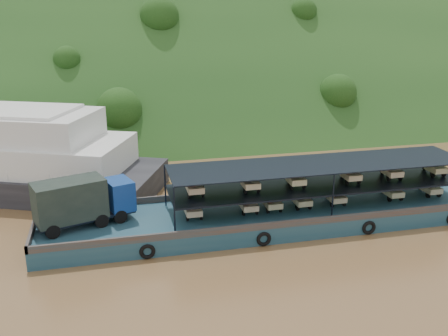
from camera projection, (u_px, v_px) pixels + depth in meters
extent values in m
plane|color=brown|center=(257.00, 216.00, 39.65)|extent=(160.00, 160.00, 0.00)
cube|color=#153513|center=(185.00, 120.00, 72.97)|extent=(140.00, 39.60, 39.60)
cube|color=#15394A|center=(275.00, 216.00, 38.14)|extent=(35.00, 7.00, 1.20)
cube|color=#592D19|center=(261.00, 190.00, 41.02)|extent=(35.00, 0.20, 0.50)
cube|color=#592D19|center=(291.00, 223.00, 34.73)|extent=(35.00, 0.20, 0.50)
cube|color=#592D19|center=(33.00, 228.00, 34.03)|extent=(0.20, 7.00, 0.50)
torus|color=black|center=(147.00, 252.00, 32.66)|extent=(1.06, 0.26, 1.06)
torus|color=black|center=(264.00, 239.00, 34.43)|extent=(1.06, 0.26, 1.06)
torus|color=black|center=(369.00, 228.00, 36.19)|extent=(1.06, 0.26, 1.06)
cylinder|color=black|center=(53.00, 232.00, 32.92)|extent=(1.04, 0.64, 0.98)
cylinder|color=black|center=(45.00, 221.00, 34.58)|extent=(1.04, 0.64, 0.98)
cylinder|color=black|center=(101.00, 221.00, 34.61)|extent=(1.04, 0.64, 0.98)
cylinder|color=black|center=(92.00, 211.00, 36.26)|extent=(1.04, 0.64, 0.98)
cylinder|color=black|center=(120.00, 216.00, 35.30)|extent=(1.04, 0.64, 0.98)
cylinder|color=black|center=(110.00, 207.00, 36.95)|extent=(1.04, 0.64, 0.98)
cube|color=black|center=(86.00, 216.00, 34.99)|extent=(6.99, 4.18, 0.20)
cube|color=navy|center=(119.00, 194.00, 35.93)|extent=(2.33, 2.76, 2.15)
cube|color=black|center=(130.00, 187.00, 36.23)|extent=(0.68, 1.87, 0.88)
cube|color=black|center=(70.00, 200.00, 34.06)|extent=(5.20, 3.73, 2.74)
cube|color=black|center=(319.00, 184.00, 38.21)|extent=(23.00, 5.00, 0.12)
cube|color=black|center=(320.00, 164.00, 37.71)|extent=(23.00, 5.00, 0.08)
cylinder|color=black|center=(174.00, 210.00, 33.36)|extent=(0.12, 0.12, 3.30)
cylinder|color=black|center=(165.00, 186.00, 37.99)|extent=(0.12, 0.12, 3.30)
cylinder|color=black|center=(333.00, 196.00, 35.90)|extent=(0.12, 0.12, 3.30)
cylinder|color=black|center=(306.00, 174.00, 40.53)|extent=(0.12, 0.12, 3.30)
cylinder|color=black|center=(431.00, 165.00, 43.07)|extent=(0.12, 0.12, 3.30)
cylinder|color=black|center=(190.00, 208.00, 37.44)|extent=(0.12, 0.52, 0.52)
cylinder|color=black|center=(187.00, 218.00, 35.66)|extent=(0.14, 0.52, 0.52)
cylinder|color=black|center=(201.00, 216.00, 35.88)|extent=(0.14, 0.52, 0.52)
cube|color=beige|center=(193.00, 211.00, 35.99)|extent=(1.15, 1.50, 0.44)
cube|color=red|center=(190.00, 203.00, 37.00)|extent=(0.55, 0.80, 0.80)
cube|color=red|center=(191.00, 197.00, 36.66)|extent=(0.50, 0.10, 0.10)
cylinder|color=black|center=(244.00, 203.00, 38.36)|extent=(0.12, 0.52, 0.52)
cylinder|color=black|center=(244.00, 212.00, 36.59)|extent=(0.14, 0.52, 0.52)
cylinder|color=black|center=(257.00, 211.00, 36.81)|extent=(0.14, 0.52, 0.52)
cube|color=beige|center=(249.00, 206.00, 36.92)|extent=(1.15, 1.50, 0.44)
cube|color=red|center=(245.00, 198.00, 37.92)|extent=(0.55, 0.80, 0.80)
cube|color=red|center=(246.00, 193.00, 37.59)|extent=(0.50, 0.10, 0.10)
cylinder|color=black|center=(295.00, 198.00, 39.29)|extent=(0.12, 0.52, 0.52)
cylinder|color=black|center=(297.00, 207.00, 37.52)|extent=(0.14, 0.52, 0.52)
cylinder|color=black|center=(310.00, 206.00, 37.74)|extent=(0.14, 0.52, 0.52)
cube|color=beige|center=(302.00, 201.00, 37.84)|extent=(1.15, 1.50, 0.44)
cube|color=red|center=(297.00, 193.00, 38.85)|extent=(0.55, 0.80, 0.80)
cube|color=red|center=(298.00, 188.00, 38.51)|extent=(0.50, 0.10, 0.10)
cylinder|color=black|center=(328.00, 195.00, 39.91)|extent=(0.12, 0.52, 0.52)
cylinder|color=black|center=(332.00, 204.00, 38.14)|extent=(0.14, 0.52, 0.52)
cylinder|color=black|center=(344.00, 203.00, 38.36)|extent=(0.14, 0.52, 0.52)
cube|color=beige|center=(336.00, 198.00, 38.47)|extent=(1.15, 1.50, 0.44)
cube|color=red|center=(330.00, 190.00, 39.48)|extent=(0.55, 0.80, 0.80)
cube|color=red|center=(332.00, 185.00, 39.14)|extent=(0.50, 0.10, 0.10)
cylinder|color=black|center=(383.00, 190.00, 41.00)|extent=(0.12, 0.52, 0.52)
cylinder|color=black|center=(390.00, 199.00, 39.22)|extent=(0.14, 0.52, 0.52)
cylinder|color=black|center=(401.00, 197.00, 39.44)|extent=(0.14, 0.52, 0.52)
cube|color=beige|center=(393.00, 192.00, 39.55)|extent=(1.15, 1.50, 0.44)
cube|color=red|center=(386.00, 185.00, 40.56)|extent=(0.55, 0.80, 0.80)
cube|color=red|center=(388.00, 180.00, 40.22)|extent=(0.50, 0.10, 0.10)
cylinder|color=black|center=(420.00, 187.00, 41.76)|extent=(0.12, 0.52, 0.52)
cylinder|color=black|center=(428.00, 195.00, 39.98)|extent=(0.14, 0.52, 0.52)
cylinder|color=black|center=(439.00, 194.00, 40.20)|extent=(0.14, 0.52, 0.52)
cube|color=beige|center=(431.00, 189.00, 40.31)|extent=(1.15, 1.50, 0.44)
cube|color=#B50D0C|center=(423.00, 182.00, 41.32)|extent=(0.55, 0.80, 0.80)
cube|color=#B50D0C|center=(425.00, 177.00, 40.98)|extent=(0.50, 0.10, 0.10)
cylinder|color=black|center=(267.00, 201.00, 38.77)|extent=(0.12, 0.52, 0.52)
cylinder|color=black|center=(268.00, 210.00, 37.00)|extent=(0.14, 0.52, 0.52)
cylinder|color=black|center=(280.00, 209.00, 37.22)|extent=(0.14, 0.52, 0.52)
cube|color=beige|center=(273.00, 203.00, 37.33)|extent=(1.15, 1.50, 0.44)
cube|color=red|center=(268.00, 196.00, 38.34)|extent=(0.55, 0.80, 0.80)
cube|color=red|center=(269.00, 191.00, 38.00)|extent=(0.50, 0.10, 0.10)
cylinder|color=black|center=(192.00, 186.00, 36.94)|extent=(0.12, 0.52, 0.52)
cylinder|color=black|center=(189.00, 195.00, 35.17)|extent=(0.14, 0.52, 0.52)
cylinder|color=black|center=(203.00, 194.00, 35.39)|extent=(0.14, 0.52, 0.52)
cube|color=#C7B28C|center=(195.00, 188.00, 35.50)|extent=(1.15, 1.50, 0.44)
cube|color=red|center=(192.00, 181.00, 36.51)|extent=(0.55, 0.80, 0.80)
cube|color=red|center=(193.00, 175.00, 36.17)|extent=(0.50, 0.10, 0.10)
cylinder|color=black|center=(245.00, 182.00, 37.85)|extent=(0.12, 0.52, 0.52)
cylinder|color=black|center=(245.00, 190.00, 36.08)|extent=(0.14, 0.52, 0.52)
cylinder|color=black|center=(258.00, 189.00, 36.30)|extent=(0.14, 0.52, 0.52)
cube|color=beige|center=(250.00, 184.00, 36.41)|extent=(1.15, 1.50, 0.44)
cube|color=#1C47A8|center=(246.00, 176.00, 37.42)|extent=(0.55, 0.80, 0.80)
cube|color=#1C47A8|center=(247.00, 171.00, 37.08)|extent=(0.50, 0.10, 0.10)
cylinder|color=black|center=(289.00, 178.00, 38.64)|extent=(0.12, 0.52, 0.52)
cylinder|color=black|center=(291.00, 186.00, 36.86)|extent=(0.14, 0.52, 0.52)
cylinder|color=black|center=(304.00, 185.00, 37.08)|extent=(0.14, 0.52, 0.52)
cube|color=beige|center=(296.00, 180.00, 37.19)|extent=(1.15, 1.50, 0.44)
cube|color=#B40F0C|center=(291.00, 173.00, 38.20)|extent=(0.55, 0.80, 0.80)
cube|color=#B40F0C|center=(292.00, 168.00, 37.86)|extent=(0.50, 0.10, 0.10)
cylinder|color=black|center=(342.00, 174.00, 39.63)|extent=(0.12, 0.52, 0.52)
cylinder|color=black|center=(347.00, 182.00, 37.85)|extent=(0.14, 0.52, 0.52)
cylinder|color=black|center=(359.00, 181.00, 38.07)|extent=(0.14, 0.52, 0.52)
cube|color=beige|center=(351.00, 176.00, 38.18)|extent=(1.15, 1.50, 0.44)
cube|color=red|center=(344.00, 169.00, 39.19)|extent=(0.55, 0.80, 0.80)
cube|color=red|center=(346.00, 163.00, 38.85)|extent=(0.50, 0.10, 0.10)
cylinder|color=black|center=(382.00, 171.00, 40.41)|extent=(0.12, 0.52, 0.52)
cylinder|color=black|center=(389.00, 178.00, 38.63)|extent=(0.14, 0.52, 0.52)
cylinder|color=black|center=(400.00, 177.00, 38.85)|extent=(0.14, 0.52, 0.52)
cube|color=beige|center=(392.00, 172.00, 38.96)|extent=(1.15, 1.50, 0.44)
cube|color=red|center=(385.00, 166.00, 39.97)|extent=(0.55, 0.80, 0.80)
cube|color=red|center=(387.00, 160.00, 39.63)|extent=(0.50, 0.10, 0.10)
cylinder|color=black|center=(425.00, 167.00, 41.27)|extent=(0.12, 0.52, 0.52)
cylinder|color=black|center=(433.00, 174.00, 39.49)|extent=(0.14, 0.52, 0.52)
cylinder|color=black|center=(444.00, 173.00, 39.71)|extent=(0.14, 0.52, 0.52)
cube|color=#C2BD89|center=(436.00, 169.00, 39.82)|extent=(1.15, 1.50, 0.44)
cube|color=beige|center=(428.00, 162.00, 40.83)|extent=(0.55, 0.80, 0.80)
cube|color=beige|center=(430.00, 157.00, 40.49)|extent=(0.50, 0.10, 0.10)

